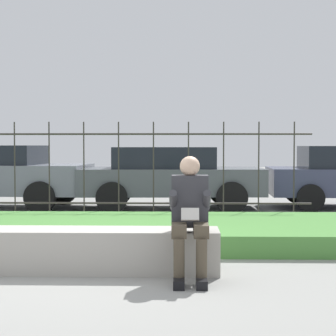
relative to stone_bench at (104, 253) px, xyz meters
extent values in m
plane|color=gray|center=(-0.27, 0.00, -0.21)|extent=(60.00, 60.00, 0.00)
cube|color=#ADA89E|center=(0.00, 0.00, 0.03)|extent=(2.50, 0.54, 0.47)
cube|color=gray|center=(0.00, 0.00, -0.17)|extent=(2.40, 0.49, 0.08)
cube|color=black|center=(0.82, -0.67, -0.16)|extent=(0.11, 0.26, 0.09)
cylinder|color=#4C4233|center=(0.82, -0.61, 0.07)|extent=(0.11, 0.11, 0.38)
cube|color=#4C4233|center=(0.82, -0.40, 0.32)|extent=(0.15, 0.42, 0.13)
cube|color=black|center=(1.04, -0.67, -0.16)|extent=(0.11, 0.26, 0.09)
cylinder|color=#4C4233|center=(1.04, -0.61, 0.07)|extent=(0.11, 0.11, 0.38)
cube|color=#4C4233|center=(1.04, -0.40, 0.32)|extent=(0.15, 0.42, 0.13)
cube|color=#333338|center=(0.93, -0.19, 0.59)|extent=(0.38, 0.24, 0.54)
sphere|color=#DBB293|center=(0.93, -0.21, 0.95)|extent=(0.21, 0.21, 0.21)
cylinder|color=#333338|center=(0.76, -0.35, 0.61)|extent=(0.08, 0.29, 0.24)
cylinder|color=#333338|center=(1.10, -0.35, 0.61)|extent=(0.08, 0.29, 0.24)
cube|color=beige|center=(0.93, -0.45, 0.48)|extent=(0.18, 0.09, 0.13)
cube|color=#4C893D|center=(-0.27, 1.97, -0.07)|extent=(8.78, 2.55, 0.28)
cylinder|color=#332D28|center=(-0.27, 3.81, 0.15)|extent=(6.78, 0.03, 0.03)
cylinder|color=#332D28|center=(-0.27, 3.81, 1.37)|extent=(6.78, 0.03, 0.03)
cylinder|color=#332D28|center=(-2.12, 3.81, 0.69)|extent=(0.02, 0.02, 1.80)
cylinder|color=#332D28|center=(-1.50, 3.81, 0.69)|extent=(0.02, 0.02, 1.80)
cylinder|color=#332D28|center=(-0.89, 3.81, 0.69)|extent=(0.02, 0.02, 1.80)
cylinder|color=#332D28|center=(-0.27, 3.81, 0.69)|extent=(0.02, 0.02, 1.80)
cylinder|color=#332D28|center=(0.34, 3.81, 0.69)|extent=(0.02, 0.02, 1.80)
cylinder|color=#332D28|center=(0.96, 3.81, 0.69)|extent=(0.02, 0.02, 1.80)
cylinder|color=#332D28|center=(1.58, 3.81, 0.69)|extent=(0.02, 0.02, 1.80)
cylinder|color=#332D28|center=(2.19, 3.81, 0.69)|extent=(0.02, 0.02, 1.80)
cylinder|color=#332D28|center=(2.81, 3.81, 0.69)|extent=(0.02, 0.02, 1.80)
cube|color=#4C5156|center=(0.61, 6.12, 0.40)|extent=(3.99, 1.86, 0.57)
cube|color=black|center=(0.45, 6.11, 0.91)|extent=(2.22, 1.58, 0.45)
cylinder|color=black|center=(1.86, 5.33, 0.11)|extent=(0.65, 0.23, 0.65)
cylinder|color=black|center=(1.79, 7.00, 0.11)|extent=(0.65, 0.23, 0.65)
cylinder|color=black|center=(-0.58, 5.24, 0.11)|extent=(0.65, 0.23, 0.65)
cylinder|color=black|center=(-0.64, 6.91, 0.11)|extent=(0.65, 0.23, 0.65)
cylinder|color=black|center=(3.51, 5.62, 0.08)|extent=(0.59, 0.22, 0.58)
cylinder|color=black|center=(3.58, 7.37, 0.08)|extent=(0.59, 0.22, 0.58)
cylinder|color=black|center=(-2.05, 5.29, 0.12)|extent=(0.66, 0.24, 0.65)
cylinder|color=black|center=(-1.96, 7.03, 0.12)|extent=(0.66, 0.24, 0.65)
camera|label=1|loc=(0.85, -6.05, 1.17)|focal=60.00mm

